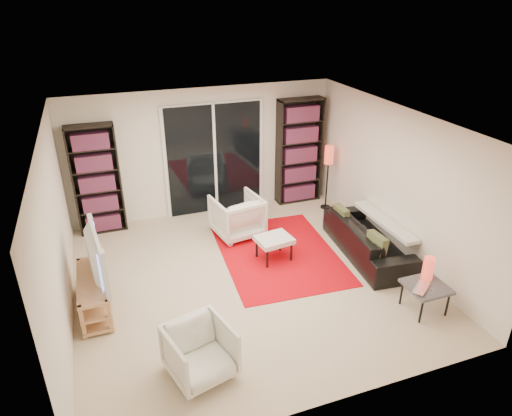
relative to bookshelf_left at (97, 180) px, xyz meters
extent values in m
plane|color=beige|center=(1.95, -2.33, -0.98)|extent=(5.00, 5.00, 0.00)
cube|color=white|center=(1.95, 0.17, 0.22)|extent=(5.00, 0.02, 2.40)
cube|color=white|center=(1.95, -4.83, 0.22)|extent=(5.00, 0.02, 2.40)
cube|color=white|center=(-0.55, -2.33, 0.22)|extent=(0.02, 5.00, 2.40)
cube|color=white|center=(4.45, -2.33, 0.22)|extent=(0.02, 5.00, 2.40)
cube|color=white|center=(1.95, -2.33, 1.42)|extent=(5.00, 5.00, 0.02)
cube|color=white|center=(2.15, 0.14, 0.07)|extent=(1.92, 0.06, 2.16)
cube|color=black|center=(2.15, 0.10, 0.07)|extent=(1.80, 0.02, 2.10)
cube|color=white|center=(2.15, 0.09, 0.07)|extent=(0.05, 0.02, 2.10)
cube|color=black|center=(0.00, 0.01, 0.00)|extent=(0.80, 0.30, 1.95)
cube|color=maroon|center=(0.00, -0.01, 0.00)|extent=(0.70, 0.22, 1.85)
cube|color=black|center=(3.85, 0.01, 0.07)|extent=(0.90, 0.30, 2.10)
cube|color=maroon|center=(3.85, -0.01, 0.07)|extent=(0.80, 0.22, 2.00)
cube|color=tan|center=(-0.24, -2.34, -0.50)|extent=(0.38, 1.20, 0.04)
cube|color=tan|center=(-0.24, -2.34, -0.73)|extent=(0.38, 1.20, 0.03)
cube|color=tan|center=(-0.24, -2.34, -0.92)|extent=(0.38, 1.20, 0.04)
cube|color=tan|center=(-0.40, -2.90, -0.73)|extent=(0.05, 0.05, 0.50)
cube|color=tan|center=(-0.40, -1.78, -0.73)|extent=(0.05, 0.05, 0.50)
cube|color=tan|center=(-0.07, -2.90, -0.73)|extent=(0.05, 0.05, 0.50)
cube|color=tan|center=(-0.07, -1.78, -0.73)|extent=(0.05, 0.05, 0.50)
imported|color=black|center=(-0.22, -2.34, -0.14)|extent=(0.27, 1.18, 0.68)
cube|color=red|center=(2.66, -1.86, -0.97)|extent=(1.97, 2.57, 0.01)
imported|color=black|center=(4.03, -2.35, -0.69)|extent=(0.95, 2.03, 0.58)
imported|color=silver|center=(2.22, -0.99, -0.61)|extent=(0.90, 0.92, 0.74)
imported|color=silver|center=(0.84, -3.96, -0.66)|extent=(0.83, 0.85, 0.64)
cube|color=silver|center=(2.53, -1.98, -0.62)|extent=(0.60, 0.52, 0.08)
cylinder|color=black|center=(2.33, -2.19, -0.82)|extent=(0.04, 0.04, 0.32)
cylinder|color=black|center=(2.28, -1.83, -0.82)|extent=(0.04, 0.04, 0.32)
cylinder|color=black|center=(2.77, -2.13, -0.82)|extent=(0.04, 0.04, 0.32)
cylinder|color=black|center=(2.72, -1.77, -0.82)|extent=(0.04, 0.04, 0.32)
cube|color=#4A494F|center=(3.96, -3.87, -0.60)|extent=(0.53, 0.53, 0.04)
cylinder|color=black|center=(3.75, -4.08, -0.79)|extent=(0.03, 0.03, 0.38)
cylinder|color=black|center=(3.75, -3.66, -0.79)|extent=(0.03, 0.03, 0.38)
cylinder|color=black|center=(4.17, -4.09, -0.79)|extent=(0.03, 0.03, 0.38)
cylinder|color=black|center=(4.17, -3.66, -0.79)|extent=(0.03, 0.03, 0.38)
imported|color=silver|center=(3.86, -3.96, -0.56)|extent=(0.42, 0.39, 0.03)
cylinder|color=red|center=(4.05, -3.74, -0.41)|extent=(0.15, 0.15, 0.33)
cylinder|color=black|center=(4.22, -0.55, -0.96)|extent=(0.19, 0.19, 0.03)
cylinder|color=black|center=(4.22, -0.55, -0.49)|extent=(0.03, 0.03, 0.97)
cylinder|color=red|center=(4.22, -0.55, 0.14)|extent=(0.17, 0.17, 0.35)
camera|label=1|loc=(0.10, -7.82, 3.01)|focal=32.00mm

